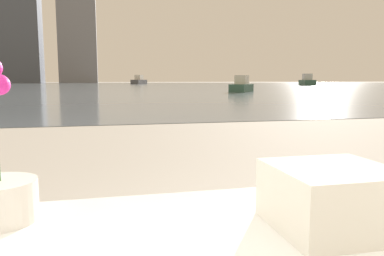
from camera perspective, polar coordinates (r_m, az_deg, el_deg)
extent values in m
cube|color=silver|center=(0.79, 20.41, -12.68)|extent=(0.22, 0.22, 0.04)
cube|color=silver|center=(0.78, 20.54, -9.90)|extent=(0.22, 0.22, 0.04)
cube|color=silver|center=(0.76, 20.68, -7.03)|extent=(0.22, 0.22, 0.04)
cube|color=slate|center=(61.86, -12.78, 6.39)|extent=(180.00, 110.00, 0.01)
cube|color=#335647|center=(59.15, 17.12, 6.62)|extent=(2.94, 4.94, 0.82)
cube|color=silver|center=(59.15, 17.15, 7.47)|extent=(1.64, 2.02, 0.94)
cube|color=#335647|center=(25.88, 7.57, 6.06)|extent=(2.54, 3.07, 0.53)
cube|color=silver|center=(25.87, 7.59, 7.31)|extent=(1.25, 1.36, 0.60)
cube|color=#4C4C51|center=(78.52, -8.07, 6.98)|extent=(3.78, 5.15, 0.86)
cube|color=silver|center=(78.52, -8.08, 7.65)|extent=(1.95, 2.21, 0.99)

